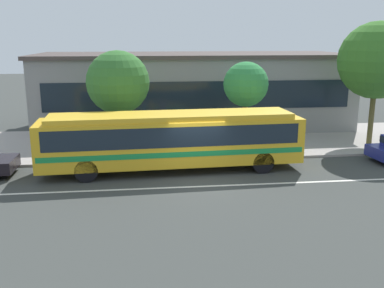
{
  "coord_description": "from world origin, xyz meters",
  "views": [
    {
      "loc": [
        -2.45,
        -17.94,
        6.1
      ],
      "look_at": [
        -0.13,
        1.42,
        1.3
      ],
      "focal_mm": 40.76,
      "sensor_mm": 36.0,
      "label": 1
    }
  ],
  "objects": [
    {
      "name": "ground_plane",
      "position": [
        0.0,
        0.0,
        0.0
      ],
      "size": [
        120.0,
        120.0,
        0.0
      ],
      "primitive_type": "plane",
      "color": "#393C39"
    },
    {
      "name": "pedestrian_walking_along_curb",
      "position": [
        -0.88,
        3.57,
        1.14
      ],
      "size": [
        0.34,
        0.34,
        1.73
      ],
      "color": "#2A2F3B",
      "rests_on": "sidewalk_slab"
    },
    {
      "name": "street_tree_near_stop",
      "position": [
        -3.57,
        5.07,
        3.79
      ],
      "size": [
        3.29,
        3.29,
        5.34
      ],
      "color": "brown",
      "rests_on": "sidewalk_slab"
    },
    {
      "name": "station_building",
      "position": [
        1.22,
        12.06,
        2.52
      ],
      "size": [
        20.91,
        8.03,
        5.03
      ],
      "color": "gray",
      "rests_on": "ground_plane"
    },
    {
      "name": "street_tree_far_end",
      "position": [
        10.61,
        5.1,
        4.84
      ],
      "size": [
        4.26,
        4.26,
        6.86
      ],
      "color": "brown",
      "rests_on": "sidewalk_slab"
    },
    {
      "name": "street_tree_mid_block",
      "position": [
        3.24,
        5.11,
        3.59
      ],
      "size": [
        2.43,
        2.43,
        4.72
      ],
      "color": "brown",
      "rests_on": "sidewalk_slab"
    },
    {
      "name": "bus_stop_sign",
      "position": [
        4.19,
        3.33,
        1.62
      ],
      "size": [
        0.08,
        0.44,
        2.33
      ],
      "color": "gray",
      "rests_on": "sidewalk_slab"
    },
    {
      "name": "lane_stripe_center",
      "position": [
        0.0,
        -0.8,
        0.0
      ],
      "size": [
        56.0,
        0.16,
        0.01
      ],
      "primitive_type": "cube",
      "color": "silver",
      "rests_on": "ground_plane"
    },
    {
      "name": "transit_bus",
      "position": [
        -1.04,
        1.61,
        1.58
      ],
      "size": [
        12.09,
        2.94,
        2.71
      ],
      "color": "gold",
      "rests_on": "ground_plane"
    },
    {
      "name": "pedestrian_standing_by_tree",
      "position": [
        -1.7,
        3.39,
        1.09
      ],
      "size": [
        0.46,
        0.46,
        1.65
      ],
      "color": "#75695A",
      "rests_on": "sidewalk_slab"
    },
    {
      "name": "sidewalk_slab",
      "position": [
        0.0,
        6.96,
        0.06
      ],
      "size": [
        60.0,
        8.0,
        0.12
      ],
      "primitive_type": "cube",
      "color": "#9F9791",
      "rests_on": "ground_plane"
    },
    {
      "name": "pedestrian_waiting_near_sign",
      "position": [
        -2.18,
        4.78,
        1.12
      ],
      "size": [
        0.39,
        0.39,
        1.71
      ],
      "color": "#6A644A",
      "rests_on": "sidewalk_slab"
    }
  ]
}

